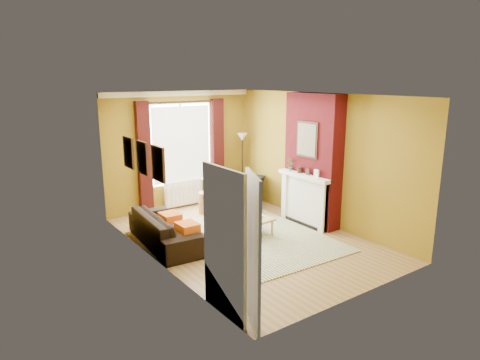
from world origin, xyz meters
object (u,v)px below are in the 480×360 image
(wicker_stool, at_px, (207,203))
(sofa, at_px, (166,229))
(armchair, at_px, (239,192))
(floor_lamp, at_px, (242,148))
(coffee_table, at_px, (247,217))

(wicker_stool, bearing_deg, sofa, -143.51)
(armchair, distance_m, floor_lamp, 1.20)
(sofa, distance_m, armchair, 2.79)
(coffee_table, distance_m, floor_lamp, 2.64)
(coffee_table, height_order, wicker_stool, wicker_stool)
(wicker_stool, relative_size, floor_lamp, 0.28)
(armchair, relative_size, wicker_stool, 2.29)
(sofa, xyz_separation_m, wicker_stool, (1.64, 1.21, -0.06))
(armchair, distance_m, wicker_stool, 0.91)
(sofa, height_order, coffee_table, sofa)
(armchair, bearing_deg, floor_lamp, -163.22)
(coffee_table, bearing_deg, floor_lamp, 51.51)
(coffee_table, bearing_deg, armchair, 54.52)
(coffee_table, bearing_deg, wicker_stool, 84.83)
(sofa, relative_size, coffee_table, 1.77)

